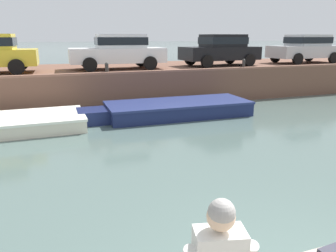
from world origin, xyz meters
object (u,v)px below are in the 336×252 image
object	(u,v)px
boat_moored_central_navy	(172,109)
car_right_inner_silver	(306,47)
mooring_bollard_mid	(107,68)
mooring_bollard_east	(244,63)
car_left_inner_white	(118,50)
car_centre_black	(221,49)

from	to	relation	value
boat_moored_central_navy	car_right_inner_silver	xyz separation A→B (m)	(9.49, 3.84, 2.02)
mooring_bollard_mid	mooring_bollard_east	world-z (taller)	same
car_left_inner_white	car_centre_black	xyz separation A→B (m)	(5.23, 0.01, -0.00)
car_left_inner_white	car_right_inner_silver	xyz separation A→B (m)	(10.60, 0.00, -0.00)
boat_moored_central_navy	car_centre_black	distance (m)	5.98
car_right_inner_silver	mooring_bollard_mid	bearing A→B (deg)	-170.85
boat_moored_central_navy	car_right_inner_silver	distance (m)	10.43
car_left_inner_white	car_centre_black	bearing A→B (deg)	0.06
car_left_inner_white	car_right_inner_silver	bearing A→B (deg)	0.03
car_left_inner_white	car_right_inner_silver	size ratio (longest dim) A/B	1.04
car_right_inner_silver	boat_moored_central_navy	bearing A→B (deg)	-157.95
car_left_inner_white	car_right_inner_silver	distance (m)	10.60
car_left_inner_white	boat_moored_central_navy	bearing A→B (deg)	-73.76
boat_moored_central_navy	car_centre_black	bearing A→B (deg)	43.05
car_left_inner_white	mooring_bollard_mid	bearing A→B (deg)	-115.51
boat_moored_central_navy	car_left_inner_white	size ratio (longest dim) A/B	1.49
mooring_bollard_mid	car_centre_black	bearing A→B (deg)	16.84
mooring_bollard_east	mooring_bollard_mid	bearing A→B (deg)	180.00
car_right_inner_silver	mooring_bollard_east	world-z (taller)	car_right_inner_silver
car_right_inner_silver	mooring_bollard_mid	xyz separation A→B (m)	(-11.48, -1.85, -0.61)
boat_moored_central_navy	car_left_inner_white	world-z (taller)	car_left_inner_white
car_centre_black	car_right_inner_silver	size ratio (longest dim) A/B	0.97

